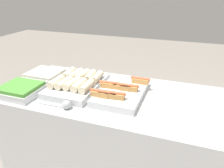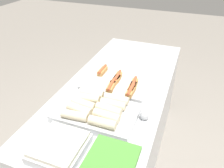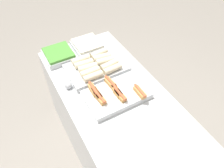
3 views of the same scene
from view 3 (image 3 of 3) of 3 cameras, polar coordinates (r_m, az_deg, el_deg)
ground_plane at (r=2.48m, az=1.65°, el=-17.89°), size 12.00×12.00×0.00m
counter at (r=2.08m, az=1.91°, el=-12.52°), size 1.86×0.79×0.89m
tray_hotdogs at (r=1.72m, az=0.92°, el=-2.64°), size 0.35×0.49×0.10m
tray_wraps at (r=1.94m, az=-4.06°, el=4.49°), size 0.34×0.52×0.11m
tray_side_front at (r=2.14m, az=-13.73°, el=7.46°), size 0.28×0.26×0.07m
tray_side_back at (r=2.21m, az=-6.51°, el=9.97°), size 0.28×0.26×0.07m
serving_spoon_near at (r=1.84m, az=-11.44°, el=-0.27°), size 0.25×0.06×0.06m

